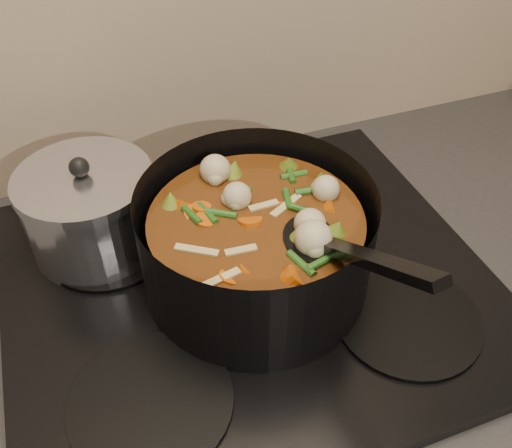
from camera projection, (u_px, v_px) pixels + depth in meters
name	position (u px, v px, depth m)	size (l,w,h in m)	color
stovetop	(249.00, 285.00, 0.75)	(0.62, 0.54, 0.03)	black
stockpot	(256.00, 244.00, 0.70)	(0.30, 0.39, 0.21)	black
saucepan	(90.00, 211.00, 0.76)	(0.18, 0.18, 0.15)	silver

